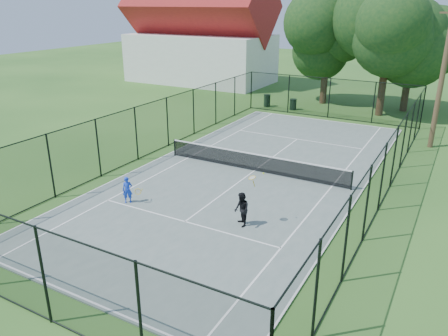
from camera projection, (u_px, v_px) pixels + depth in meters
The scene contains 13 objects.
ground at pixel (254, 172), 22.66m from camera, with size 120.00×120.00×0.00m, color #29561D.
tennis_court at pixel (254, 171), 22.65m from camera, with size 11.00×24.00×0.06m, color slate.
tennis_net at pixel (254, 162), 22.45m from camera, with size 10.08×0.08×0.95m.
fence at pixel (255, 144), 22.12m from camera, with size 13.10×26.10×3.00m.
tree_near_left at pixel (327, 44), 36.22m from camera, with size 6.19×6.19×8.07m.
tree_near_mid at pixel (388, 43), 32.09m from camera, with size 6.69×6.69×8.75m.
tree_near_right at pixel (412, 47), 33.57m from camera, with size 5.68×5.68×7.83m.
building at pixel (200, 35), 46.58m from camera, with size 15.30×8.15×11.87m.
trash_bin_left at pixel (267, 100), 36.62m from camera, with size 0.58×0.58×1.02m.
trash_bin_right at pixel (293, 104), 35.51m from camera, with size 0.58×0.58×0.89m.
utility_pole at pixel (442, 76), 25.02m from camera, with size 1.40×0.30×8.48m.
player_blue at pixel (128, 190), 18.89m from camera, with size 0.84×0.48×1.18m.
player_black at pixel (242, 209), 16.88m from camera, with size 1.02×1.14×2.11m.
Camera 1 is at (8.92, -19.17, 8.28)m, focal length 35.00 mm.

